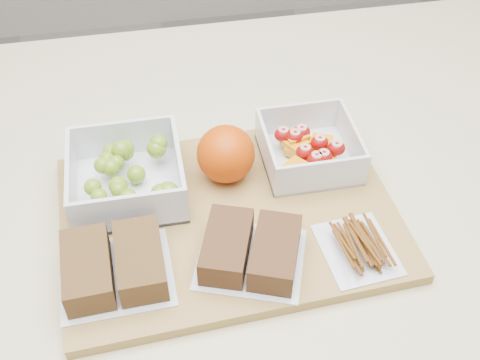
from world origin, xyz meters
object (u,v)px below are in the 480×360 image
(cutting_board, at_px, (229,217))
(pretzel_bag, at_px, (358,245))
(sandwich_bag_center, at_px, (251,250))
(orange, at_px, (226,154))
(fruit_container, at_px, (309,150))
(sandwich_bag_left, at_px, (114,265))
(grape_container, at_px, (128,175))

(cutting_board, height_order, pretzel_bag, pretzel_bag)
(cutting_board, xyz_separation_m, sandwich_bag_center, (0.01, -0.08, 0.03))
(sandwich_bag_center, bearing_deg, orange, 91.65)
(fruit_container, bearing_deg, cutting_board, -148.61)
(cutting_board, bearing_deg, sandwich_bag_center, -83.83)
(fruit_container, bearing_deg, sandwich_bag_left, -151.40)
(orange, bearing_deg, sandwich_bag_center, -88.35)
(fruit_container, relative_size, pretzel_bag, 1.16)
(fruit_container, relative_size, sandwich_bag_left, 0.94)
(cutting_board, bearing_deg, grape_container, 148.66)
(cutting_board, distance_m, grape_container, 0.14)
(sandwich_bag_left, bearing_deg, orange, 42.28)
(fruit_container, height_order, orange, orange)
(fruit_container, xyz_separation_m, sandwich_bag_left, (-0.27, -0.15, -0.00))
(cutting_board, bearing_deg, fruit_container, 28.63)
(fruit_container, xyz_separation_m, sandwich_bag_center, (-0.11, -0.15, -0.00))
(sandwich_bag_center, height_order, pretzel_bag, sandwich_bag_center)
(fruit_container, height_order, sandwich_bag_center, fruit_container)
(orange, xyz_separation_m, sandwich_bag_center, (0.00, -0.15, -0.02))
(pretzel_bag, bearing_deg, grape_container, 149.60)
(orange, relative_size, sandwich_bag_center, 0.50)
(grape_container, height_order, pretzel_bag, grape_container)
(fruit_container, relative_size, sandwich_bag_center, 0.81)
(orange, distance_m, sandwich_bag_center, 0.15)
(fruit_container, height_order, sandwich_bag_left, fruit_container)
(grape_container, relative_size, pretzel_bag, 1.33)
(sandwich_bag_center, xyz_separation_m, pretzel_bag, (0.13, -0.01, -0.01))
(grape_container, xyz_separation_m, sandwich_bag_center, (0.13, -0.14, -0.01))
(cutting_board, distance_m, pretzel_bag, 0.17)
(sandwich_bag_center, bearing_deg, sandwich_bag_left, 177.59)
(cutting_board, relative_size, orange, 5.47)
(cutting_board, height_order, sandwich_bag_left, sandwich_bag_left)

